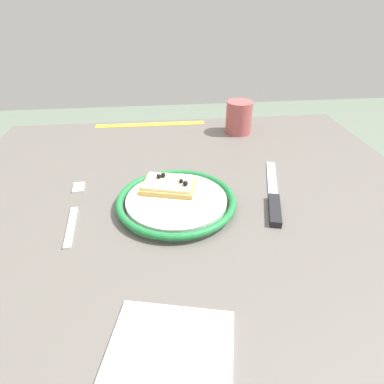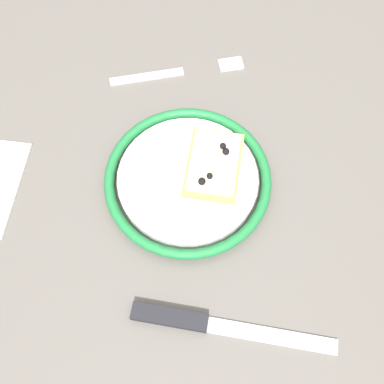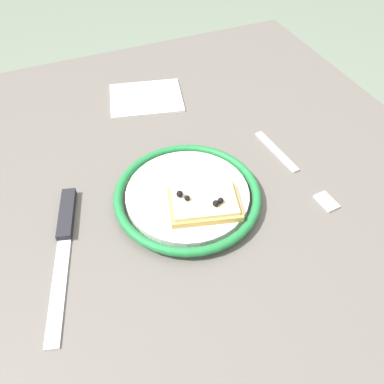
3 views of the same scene
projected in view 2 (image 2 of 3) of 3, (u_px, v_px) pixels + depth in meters
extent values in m
plane|color=slate|center=(185.00, 312.00, 1.28)|extent=(6.00, 6.00, 0.00)
cube|color=#5B5651|center=(178.00, 211.00, 0.62)|extent=(0.95, 0.95, 0.04)
cylinder|color=#4C4742|center=(333.00, 99.00, 1.15)|extent=(0.05, 0.05, 0.71)
cylinder|color=white|center=(188.00, 180.00, 0.61)|extent=(0.18, 0.18, 0.02)
torus|color=#1E7238|center=(188.00, 179.00, 0.61)|extent=(0.22, 0.22, 0.01)
cube|color=tan|center=(214.00, 165.00, 0.61)|extent=(0.11, 0.09, 0.01)
cube|color=beige|center=(214.00, 162.00, 0.60)|extent=(0.10, 0.08, 0.01)
sphere|color=black|center=(202.00, 182.00, 0.58)|extent=(0.01, 0.01, 0.01)
sphere|color=black|center=(210.00, 176.00, 0.58)|extent=(0.01, 0.01, 0.01)
sphere|color=black|center=(223.00, 146.00, 0.60)|extent=(0.01, 0.01, 0.01)
sphere|color=black|center=(226.00, 152.00, 0.60)|extent=(0.01, 0.01, 0.01)
cube|color=silver|center=(272.00, 336.00, 0.54)|extent=(0.06, 0.15, 0.00)
cube|color=black|center=(170.00, 317.00, 0.54)|extent=(0.04, 0.09, 0.01)
cube|color=silver|center=(147.00, 77.00, 0.69)|extent=(0.02, 0.11, 0.00)
cube|color=silver|center=(231.00, 64.00, 0.70)|extent=(0.02, 0.04, 0.00)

